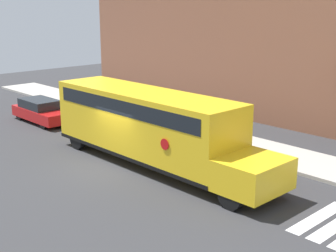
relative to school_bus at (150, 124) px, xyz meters
name	(u,v)px	position (x,y,z in m)	size (l,w,h in m)	color
ground_plane	(111,167)	(-0.89, -1.47, -1.85)	(60.00, 60.00, 0.00)	#333335
sidewalk_strip	(210,137)	(-0.89, 5.03, -1.77)	(44.00, 3.00, 0.15)	#B2ADA3
building_backdrop	(285,36)	(-0.89, 11.53, 3.18)	(32.00, 4.00, 10.05)	#935B42
school_bus	(150,124)	(0.00, 0.00, 0.00)	(11.88, 2.57, 3.23)	yellow
parked_car	(42,111)	(-10.17, 0.30, -1.16)	(4.46, 1.71, 1.36)	red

